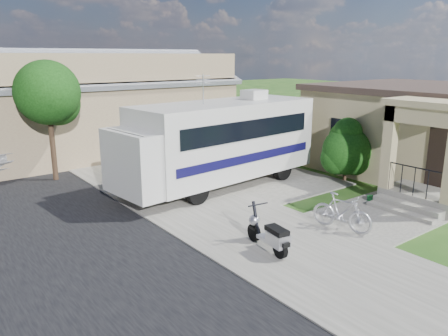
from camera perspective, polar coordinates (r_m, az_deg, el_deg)
ground at (r=12.57m, az=8.82°, el=-7.68°), size 120.00×120.00×0.00m
sidewalk_slab at (r=20.04m, az=-14.25°, el=0.53°), size 4.00×80.00×0.06m
driveway_slab at (r=16.66m, az=1.32°, el=-1.84°), size 7.00×6.00×0.05m
walk_slab at (r=14.23m, az=20.26°, el=-5.65°), size 4.00×3.00×0.05m
house at (r=19.97m, az=24.08°, el=4.78°), size 9.47×7.80×3.54m
warehouse at (r=23.70m, az=-16.15°, el=7.32°), size 12.50×8.40×5.04m
street_tree_a at (r=17.77m, az=-21.76°, el=8.76°), size 2.44×2.40×4.58m
motorhome at (r=15.81m, az=-0.68°, el=3.65°), size 8.10×3.22×4.05m
shrub at (r=17.30m, az=15.65°, el=2.45°), size 2.01×1.92×2.47m
scooter at (r=10.78m, az=5.96°, el=-8.67°), size 0.62×1.63×1.07m
bicycle at (r=12.37m, az=15.12°, el=-5.85°), size 0.87×1.78×1.03m
garden_hose at (r=15.33m, az=18.81°, el=-3.90°), size 0.34×0.34×0.15m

